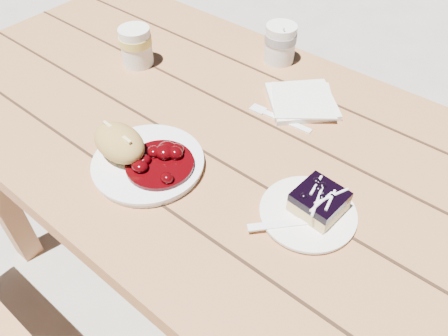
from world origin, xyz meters
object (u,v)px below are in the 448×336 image
Objects in this scene: main_plate at (148,164)px; dessert_plate at (308,213)px; picnic_table at (293,221)px; blueberry_cake at (319,201)px; coffee_cup at (280,43)px; bread_roll at (119,143)px; second_cup at (136,46)px.

dessert_plate is at bearing 17.22° from main_plate.
picnic_table is 11.66× the size of dessert_plate.
main_plate is at bearing -156.31° from blueberry_cake.
main_plate reaches higher than picnic_table.
blueberry_cake is 0.52m from coffee_cup.
coffee_cup is (0.03, 0.52, 0.00)m from bread_roll.
picnic_table is 20.03× the size of coffee_cup.
coffee_cup is (-0.34, 0.40, 0.04)m from dessert_plate.
picnic_table is 0.47m from coffee_cup.
bread_roll reaches higher than main_plate.
blueberry_cake is at bearing -12.44° from second_cup.
main_plate is 1.76× the size of bread_roll.
picnic_table is at bearing 36.32° from main_plate.
dessert_plate is at bearing 17.63° from bread_roll.
dessert_plate is (0.07, -0.09, 0.17)m from picnic_table.
main_plate is 0.39m from second_cup.
bread_roll is 1.26× the size of second_cup.
coffee_cup reaches higher than main_plate.
second_cup is (-0.62, 0.15, 0.04)m from dessert_plate.
coffee_cup is at bearing 86.44° from bread_roll.
picnic_table is 15.96× the size of bread_roll.
coffee_cup is at bearing 136.74° from blueberry_cake.
dessert_plate is 0.03m from blueberry_cake.
bread_roll is at bearing -162.37° from dessert_plate.
second_cup is (-0.28, -0.25, 0.00)m from coffee_cup.
bread_roll reaches higher than picnic_table.
bread_roll is 0.37m from second_cup.
picnic_table is at bearing -48.99° from coffee_cup.
coffee_cup is 1.00× the size of second_cup.
coffee_cup reaches higher than picnic_table.
bread_roll is at bearing -160.02° from main_plate.
blueberry_cake is at bearing -47.86° from coffee_cup.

